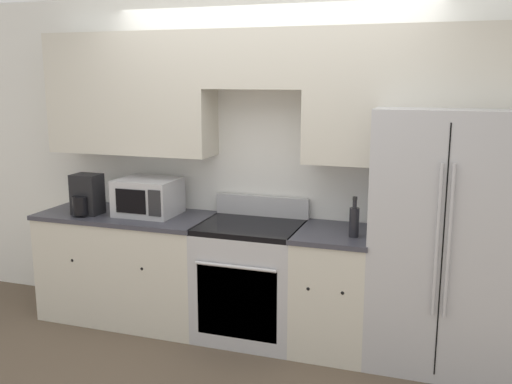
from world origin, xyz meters
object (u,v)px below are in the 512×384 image
object	(u,v)px
refrigerator	(443,238)
bottle	(354,221)
oven_range	(251,280)
microwave	(148,197)

from	to	relation	value
refrigerator	bottle	xyz separation A→B (m)	(-0.59, -0.16, 0.11)
bottle	oven_range	bearing A→B (deg)	173.62
microwave	bottle	world-z (taller)	microwave
refrigerator	bottle	world-z (taller)	refrigerator
microwave	bottle	bearing A→B (deg)	-4.26
bottle	microwave	bearing A→B (deg)	175.74
refrigerator	oven_range	bearing A→B (deg)	-176.85
oven_range	refrigerator	xyz separation A→B (m)	(1.37, 0.08, 0.44)
oven_range	microwave	bearing A→B (deg)	177.66
microwave	refrigerator	bearing A→B (deg)	1.01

